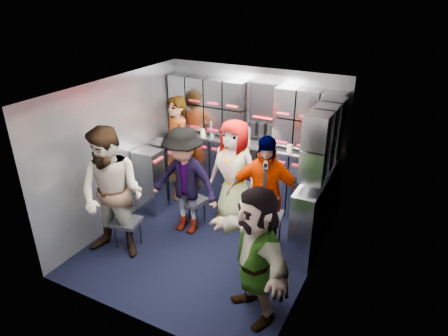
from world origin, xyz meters
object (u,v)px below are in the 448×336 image
at_px(jump_seat_near_left, 126,223).
at_px(jump_seat_mid_left, 192,202).
at_px(attendant_arc_d, 264,197).
at_px(jump_seat_center, 239,188).
at_px(attendant_arc_c, 234,172).
at_px(attendant_arc_a, 112,195).
at_px(jump_seat_near_right, 261,274).
at_px(attendant_arc_e, 256,254).
at_px(attendant_standing, 177,149).
at_px(jump_seat_mid_right, 267,218).
at_px(attendant_arc_b, 184,182).

relative_size(jump_seat_near_left, jump_seat_mid_left, 0.96).
xyz_separation_m(jump_seat_mid_left, attendant_arc_d, (1.13, -0.14, 0.44)).
distance_m(jump_seat_center, attendant_arc_c, 0.39).
bearing_deg(attendant_arc_a, jump_seat_near_right, -9.13).
height_order(jump_seat_near_left, attendant_arc_e, attendant_arc_e).
bearing_deg(jump_seat_center, jump_seat_near_left, -123.92).
bearing_deg(attendant_arc_d, attendant_standing, 141.33).
distance_m(attendant_standing, attendant_arc_a, 1.65).
bearing_deg(jump_seat_near_left, attendant_arc_d, 24.09).
relative_size(jump_seat_near_left, attendant_arc_d, 0.25).
relative_size(jump_seat_mid_left, jump_seat_center, 0.81).
bearing_deg(jump_seat_near_left, jump_seat_near_right, -3.90).
distance_m(jump_seat_mid_right, attendant_arc_a, 1.99).
height_order(jump_seat_near_right, attendant_arc_d, attendant_arc_d).
distance_m(attendant_standing, attendant_arc_c, 1.13).
xyz_separation_m(jump_seat_mid_right, attendant_arc_a, (-1.61, -1.08, 0.46)).
relative_size(attendant_arc_d, attendant_arc_e, 1.08).
bearing_deg(attendant_standing, attendant_arc_a, -54.21).
xyz_separation_m(jump_seat_center, attendant_arc_e, (1.00, -1.73, 0.32)).
relative_size(attendant_arc_a, attendant_arc_c, 1.11).
bearing_deg(attendant_arc_d, jump_seat_mid_left, 157.23).
relative_size(jump_seat_near_left, jump_seat_near_right, 0.89).
distance_m(jump_seat_mid_left, attendant_arc_c, 0.73).
bearing_deg(attendant_arc_b, attendant_standing, 127.10).
height_order(attendant_arc_b, attendant_arc_e, attendant_arc_b).
distance_m(jump_seat_mid_left, jump_seat_near_right, 1.77).
xyz_separation_m(jump_seat_near_left, attendant_arc_d, (1.61, 0.72, 0.45)).
bearing_deg(jump_seat_center, jump_seat_near_right, -57.25).
relative_size(attendant_standing, attendant_arc_e, 1.12).
relative_size(attendant_arc_b, attendant_arc_c, 0.99).
relative_size(jump_seat_center, attendant_arc_d, 0.32).
relative_size(jump_seat_near_right, attendant_standing, 0.27).
bearing_deg(attendant_arc_c, attendant_standing, 173.52).
xyz_separation_m(jump_seat_near_left, attendant_arc_b, (0.48, 0.68, 0.41)).
relative_size(jump_seat_center, attendant_arc_a, 0.30).
bearing_deg(attendant_arc_d, attendant_arc_b, 166.35).
xyz_separation_m(jump_seat_mid_left, jump_seat_center, (0.47, 0.56, 0.06)).
height_order(attendant_arc_a, attendant_arc_c, attendant_arc_a).
distance_m(attendant_arc_c, attendant_arc_e, 1.84).
bearing_deg(jump_seat_near_right, attendant_standing, 142.82).
bearing_deg(attendant_arc_b, jump_seat_mid_left, 88.17).
relative_size(jump_seat_mid_left, jump_seat_near_right, 0.92).
bearing_deg(jump_seat_mid_right, attendant_arc_b, -168.78).
distance_m(attendant_arc_a, attendant_arc_e, 1.96).
bearing_deg(attendant_arc_c, attendant_arc_a, -119.00).
bearing_deg(attendant_arc_e, jump_seat_mid_right, 142.12).
xyz_separation_m(jump_seat_near_left, attendant_arc_a, (0.00, -0.18, 0.51)).
height_order(jump_seat_near_left, attendant_arc_c, attendant_arc_c).
height_order(jump_seat_near_left, attendant_arc_d, attendant_arc_d).
xyz_separation_m(jump_seat_center, jump_seat_near_right, (1.00, -1.55, -0.07)).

